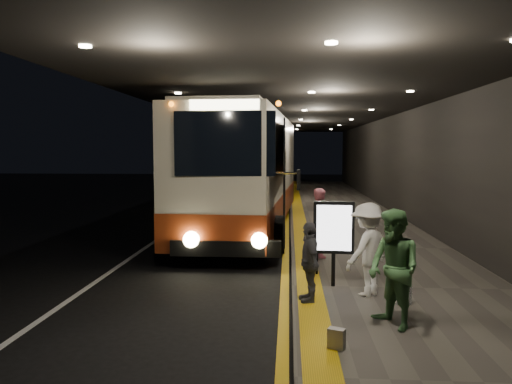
{
  "coord_description": "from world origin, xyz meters",
  "views": [
    {
      "loc": [
        2.42,
        -13.11,
        2.91
      ],
      "look_at": [
        1.5,
        0.94,
        1.7
      ],
      "focal_mm": 35.0,
      "sensor_mm": 36.0,
      "label": 1
    }
  ],
  "objects": [
    {
      "name": "passenger_boarding",
      "position": [
        3.24,
        -0.39,
        1.04
      ],
      "size": [
        0.56,
        0.73,
        1.77
      ],
      "primitive_type": "imported",
      "rotation": [
        0.0,
        0.0,
        1.8
      ],
      "color": "#AA4F5F",
      "rests_on": "sidewalk"
    },
    {
      "name": "coach_main",
      "position": [
        0.95,
        4.72,
        1.94
      ],
      "size": [
        3.42,
        13.1,
        4.05
      ],
      "rotation": [
        0.0,
        0.0,
        -0.06
      ],
      "color": "beige",
      "rests_on": "ground"
    },
    {
      "name": "lane_line_white",
      "position": [
        -1.8,
        5.0,
        0.01
      ],
      "size": [
        0.12,
        50.0,
        0.01
      ],
      "primitive_type": "cube",
      "color": "silver",
      "rests_on": "ground"
    },
    {
      "name": "passenger_waiting_grey",
      "position": [
        2.8,
        -4.2,
        0.88
      ],
      "size": [
        0.58,
        0.92,
        1.46
      ],
      "primitive_type": "imported",
      "rotation": [
        0.0,
        0.0,
        -1.4
      ],
      "color": "#47464B",
      "rests_on": "sidewalk"
    },
    {
      "name": "passenger_waiting_green",
      "position": [
        4.04,
        -5.46,
        1.07
      ],
      "size": [
        0.91,
        1.05,
        1.85
      ],
      "primitive_type": "imported",
      "rotation": [
        0.0,
        0.0,
        -1.09
      ],
      "color": "#40713E",
      "rests_on": "sidewalk"
    },
    {
      "name": "bag_polka",
      "position": [
        4.48,
        -4.25,
        0.31
      ],
      "size": [
        0.27,
        0.12,
        0.33
      ],
      "primitive_type": "cube",
      "rotation": [
        0.0,
        0.0,
        -0.01
      ],
      "color": "black",
      "rests_on": "sidewalk"
    },
    {
      "name": "support_columns",
      "position": [
        -1.5,
        4.0,
        2.2
      ],
      "size": [
        0.8,
        24.8,
        4.4
      ],
      "color": "black",
      "rests_on": "ground"
    },
    {
      "name": "coach_third",
      "position": [
        1.14,
        31.98,
        1.68
      ],
      "size": [
        2.53,
        11.17,
        3.5
      ],
      "rotation": [
        0.0,
        0.0,
        0.02
      ],
      "color": "beige",
      "rests_on": "ground"
    },
    {
      "name": "info_sign",
      "position": [
        3.33,
        -3.15,
        1.31
      ],
      "size": [
        0.82,
        0.16,
        1.72
      ],
      "rotation": [
        0.0,
        0.0,
        -0.06
      ],
      "color": "black",
      "rests_on": "sidewalk"
    },
    {
      "name": "tactile_strip",
      "position": [
        2.85,
        5.0,
        0.16
      ],
      "size": [
        0.5,
        50.0,
        0.01
      ],
      "primitive_type": "cube",
      "color": "gold",
      "rests_on": "sidewalk"
    },
    {
      "name": "ground",
      "position": [
        0.0,
        0.0,
        0.0
      ],
      "size": [
        90.0,
        90.0,
        0.0
      ],
      "primitive_type": "plane",
      "color": "black"
    },
    {
      "name": "sidewalk",
      "position": [
        4.75,
        5.0,
        0.07
      ],
      "size": [
        4.5,
        50.0,
        0.15
      ],
      "primitive_type": "cube",
      "color": "#514C44",
      "rests_on": "ground"
    },
    {
      "name": "canopy",
      "position": [
        2.5,
        5.0,
        4.6
      ],
      "size": [
        9.0,
        50.0,
        0.4
      ],
      "primitive_type": "cube",
      "color": "black",
      "rests_on": "support_columns"
    },
    {
      "name": "kerb_stripe_yellow",
      "position": [
        2.35,
        5.0,
        0.01
      ],
      "size": [
        0.18,
        50.0,
        0.01
      ],
      "primitive_type": "cube",
      "color": "gold",
      "rests_on": "ground"
    },
    {
      "name": "bag_plain",
      "position": [
        3.09,
        -6.36,
        0.29
      ],
      "size": [
        0.27,
        0.22,
        0.29
      ],
      "primitive_type": "cube",
      "rotation": [
        0.0,
        0.0,
        -0.43
      ],
      "color": "#AFA8A4",
      "rests_on": "sidewalk"
    },
    {
      "name": "passenger_waiting_white",
      "position": [
        3.91,
        -3.74,
        1.03
      ],
      "size": [
        1.17,
        1.19,
        1.76
      ],
      "primitive_type": "imported",
      "rotation": [
        0.0,
        0.0,
        -2.34
      ],
      "color": "white",
      "rests_on": "sidewalk"
    },
    {
      "name": "terminal_wall",
      "position": [
        7.0,
        5.0,
        3.0
      ],
      "size": [
        0.1,
        50.0,
        6.0
      ],
      "primitive_type": "cube",
      "color": "black",
      "rests_on": "ground"
    },
    {
      "name": "stanchion_post",
      "position": [
        3.05,
        -2.24,
        0.67
      ],
      "size": [
        0.05,
        0.05,
        1.03
      ],
      "primitive_type": "cylinder",
      "color": "black",
      "rests_on": "sidewalk"
    },
    {
      "name": "coach_second",
      "position": [
        0.88,
        18.43,
        1.84
      ],
      "size": [
        2.87,
        12.25,
        3.83
      ],
      "rotation": [
        0.0,
        0.0,
        0.03
      ],
      "color": "beige",
      "rests_on": "ground"
    }
  ]
}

